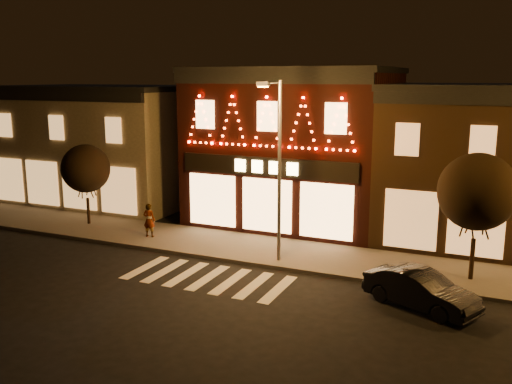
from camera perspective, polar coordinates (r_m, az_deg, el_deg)
The scene contains 10 objects.
ground at distance 19.35m, azimuth -10.78°, elevation -12.37°, with size 120.00×120.00×0.00m, color black.
sidewalk_far at distance 25.11m, azimuth 3.58°, elevation -6.32°, with size 44.00×4.00×0.15m, color #47423D.
building_left at distance 36.97m, azimuth -15.24°, elevation 4.80°, with size 12.20×8.28×7.30m.
building_pulp at distance 30.41m, azimuth 4.11°, elevation 4.74°, with size 10.20×8.34×8.30m.
building_right_a at distance 28.68m, azimuth 22.26°, elevation 2.67°, with size 9.20×8.28×7.50m.
streetlamp_mid at distance 22.85m, azimuth 2.18°, elevation 3.52°, with size 0.49×1.73×7.55m.
tree_left at distance 30.55m, azimuth -16.99°, elevation 2.30°, with size 2.53×2.53×4.23m.
tree_right at distance 22.51m, azimuth 21.67°, elevation 0.01°, with size 2.94×2.94×4.92m.
dark_sedan at distance 20.24m, azimuth 16.46°, elevation -9.55°, with size 1.39×3.99×1.31m, color black.
pedestrian at distance 27.71m, azimuth -10.86°, elevation -2.83°, with size 0.60×0.40×1.66m, color gray.
Camera 1 is at (10.32, -14.39, 7.81)m, focal length 39.19 mm.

